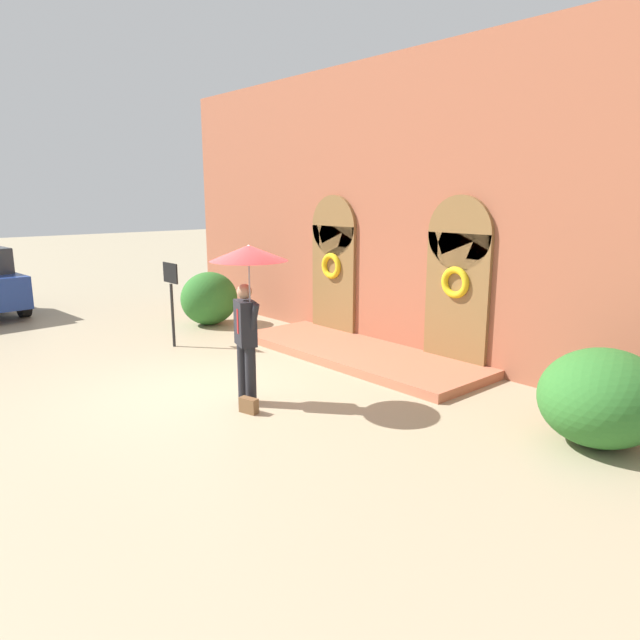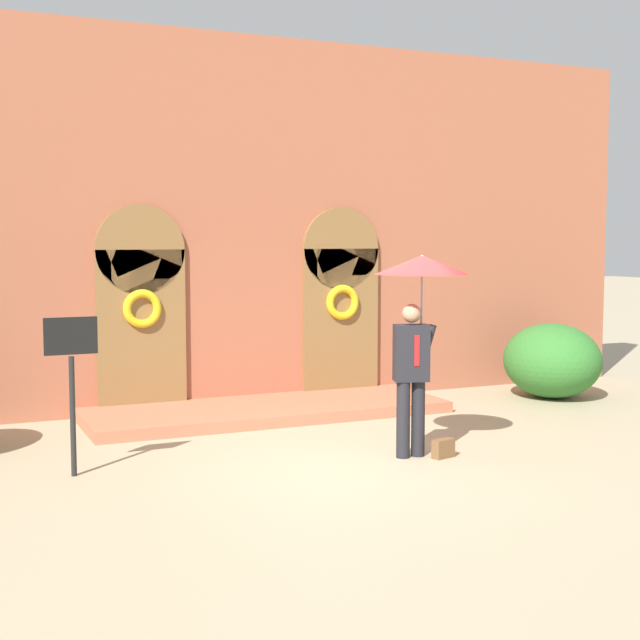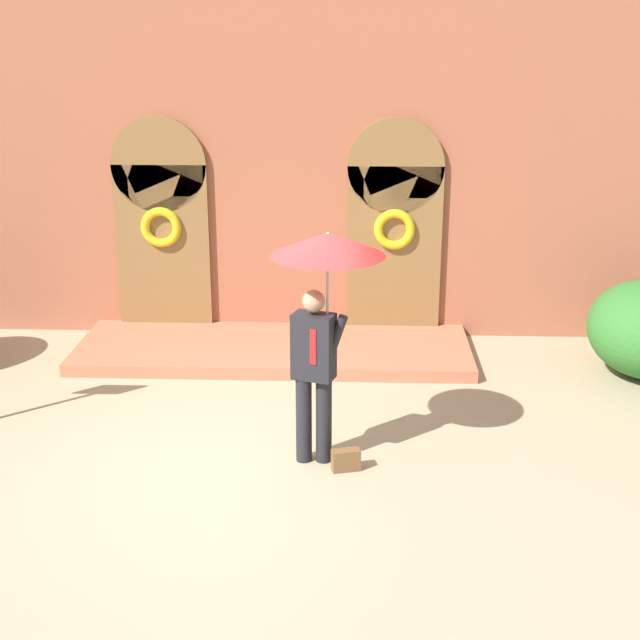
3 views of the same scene
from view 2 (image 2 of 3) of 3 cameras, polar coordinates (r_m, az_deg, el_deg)
name	(u,v)px [view 2 (image 2 of 3)]	position (r m, az deg, el deg)	size (l,w,h in m)	color
ground_plane	(361,464)	(10.26, 2.64, -9.19)	(80.00, 80.00, 0.00)	tan
building_facade	(240,231)	(13.77, -5.15, 5.71)	(14.00, 2.30, 5.60)	#9E563D
person_with_umbrella	(419,294)	(10.39, 6.37, 1.66)	(1.10, 1.10, 2.36)	black
handbag	(443,448)	(10.60, 7.90, -8.15)	(0.28, 0.12, 0.22)	brown
sign_post	(72,369)	(9.88, -15.61, -3.05)	(0.56, 0.06, 1.72)	black
shrub_right	(552,361)	(14.82, 14.63, -2.53)	(1.49, 1.67, 1.20)	#2D6B28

